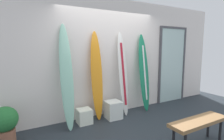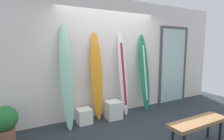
{
  "view_description": "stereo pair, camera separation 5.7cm",
  "coord_description": "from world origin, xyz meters",
  "px_view_note": "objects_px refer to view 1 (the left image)",
  "views": [
    {
      "loc": [
        -2.01,
        -2.54,
        1.65
      ],
      "look_at": [
        -0.07,
        0.95,
        1.12
      ],
      "focal_mm": 28.1,
      "sensor_mm": 36.0,
      "label": 1
    },
    {
      "loc": [
        -1.96,
        -2.57,
        1.65
      ],
      "look_at": [
        -0.07,
        0.95,
        1.12
      ],
      "focal_mm": 28.1,
      "sensor_mm": 36.0,
      "label": 2
    }
  ],
  "objects_px": {
    "surfboard_ivory": "(123,74)",
    "potted_plant": "(5,124)",
    "surfboard_seafoam": "(67,77)",
    "glass_door": "(172,64)",
    "surfboard_sunset": "(97,76)",
    "bench": "(199,123)",
    "display_block_left": "(84,116)",
    "display_block_center": "(113,110)",
    "surfboard_emerald": "(144,72)"
  },
  "relations": [
    {
      "from": "surfboard_sunset",
      "to": "surfboard_ivory",
      "type": "xyz_separation_m",
      "value": [
        0.67,
        -0.05,
        0.0
      ]
    },
    {
      "from": "surfboard_sunset",
      "to": "bench",
      "type": "distance_m",
      "value": 2.2
    },
    {
      "from": "glass_door",
      "to": "potted_plant",
      "type": "relative_size",
      "value": 3.39
    },
    {
      "from": "surfboard_sunset",
      "to": "glass_door",
      "type": "xyz_separation_m",
      "value": [
        2.55,
        0.15,
        0.15
      ]
    },
    {
      "from": "surfboard_emerald",
      "to": "bench",
      "type": "bearing_deg",
      "value": -99.93
    },
    {
      "from": "potted_plant",
      "to": "glass_door",
      "type": "bearing_deg",
      "value": 5.25
    },
    {
      "from": "surfboard_emerald",
      "to": "surfboard_seafoam",
      "type": "bearing_deg",
      "value": -178.54
    },
    {
      "from": "surfboard_seafoam",
      "to": "potted_plant",
      "type": "distance_m",
      "value": 1.3
    },
    {
      "from": "display_block_left",
      "to": "glass_door",
      "type": "bearing_deg",
      "value": 4.96
    },
    {
      "from": "display_block_left",
      "to": "glass_door",
      "type": "height_order",
      "value": "glass_door"
    },
    {
      "from": "surfboard_ivory",
      "to": "potted_plant",
      "type": "xyz_separation_m",
      "value": [
        -2.47,
        -0.2,
        -0.63
      ]
    },
    {
      "from": "surfboard_seafoam",
      "to": "surfboard_ivory",
      "type": "xyz_separation_m",
      "value": [
        1.37,
        0.05,
        -0.05
      ]
    },
    {
      "from": "surfboard_emerald",
      "to": "display_block_left",
      "type": "bearing_deg",
      "value": -178.13
    },
    {
      "from": "surfboard_ivory",
      "to": "surfboard_emerald",
      "type": "relative_size",
      "value": 1.01
    },
    {
      "from": "surfboard_ivory",
      "to": "glass_door",
      "type": "bearing_deg",
      "value": 6.02
    },
    {
      "from": "surfboard_sunset",
      "to": "potted_plant",
      "type": "bearing_deg",
      "value": -172.1
    },
    {
      "from": "surfboard_ivory",
      "to": "glass_door",
      "type": "height_order",
      "value": "glass_door"
    },
    {
      "from": "display_block_left",
      "to": "display_block_center",
      "type": "bearing_deg",
      "value": -5.18
    },
    {
      "from": "surfboard_ivory",
      "to": "surfboard_emerald",
      "type": "distance_m",
      "value": 0.65
    },
    {
      "from": "display_block_left",
      "to": "potted_plant",
      "type": "xyz_separation_m",
      "value": [
        -1.45,
        -0.15,
        0.21
      ]
    },
    {
      "from": "display_block_center",
      "to": "bench",
      "type": "relative_size",
      "value": 0.35
    },
    {
      "from": "display_block_left",
      "to": "bench",
      "type": "relative_size",
      "value": 0.28
    },
    {
      "from": "surfboard_ivory",
      "to": "surfboard_emerald",
      "type": "height_order",
      "value": "surfboard_ivory"
    },
    {
      "from": "display_block_center",
      "to": "potted_plant",
      "type": "relative_size",
      "value": 0.61
    },
    {
      "from": "surfboard_seafoam",
      "to": "surfboard_ivory",
      "type": "height_order",
      "value": "surfboard_seafoam"
    },
    {
      "from": "display_block_center",
      "to": "display_block_left",
      "type": "bearing_deg",
      "value": 174.82
    },
    {
      "from": "surfboard_seafoam",
      "to": "surfboard_sunset",
      "type": "distance_m",
      "value": 0.71
    },
    {
      "from": "glass_door",
      "to": "potted_plant",
      "type": "distance_m",
      "value": 4.45
    },
    {
      "from": "surfboard_ivory",
      "to": "glass_door",
      "type": "relative_size",
      "value": 0.9
    },
    {
      "from": "surfboard_ivory",
      "to": "bench",
      "type": "height_order",
      "value": "surfboard_ivory"
    },
    {
      "from": "surfboard_ivory",
      "to": "surfboard_sunset",
      "type": "bearing_deg",
      "value": 175.83
    },
    {
      "from": "surfboard_seafoam",
      "to": "display_block_center",
      "type": "height_order",
      "value": "surfboard_seafoam"
    },
    {
      "from": "surfboard_seafoam",
      "to": "glass_door",
      "type": "xyz_separation_m",
      "value": [
        3.26,
        0.25,
        0.1
      ]
    },
    {
      "from": "surfboard_ivory",
      "to": "potted_plant",
      "type": "height_order",
      "value": "surfboard_ivory"
    },
    {
      "from": "glass_door",
      "to": "bench",
      "type": "distance_m",
      "value": 2.65
    },
    {
      "from": "surfboard_seafoam",
      "to": "potted_plant",
      "type": "relative_size",
      "value": 3.23
    },
    {
      "from": "surfboard_seafoam",
      "to": "glass_door",
      "type": "relative_size",
      "value": 0.95
    },
    {
      "from": "surfboard_sunset",
      "to": "surfboard_ivory",
      "type": "bearing_deg",
      "value": -4.17
    },
    {
      "from": "surfboard_sunset",
      "to": "glass_door",
      "type": "bearing_deg",
      "value": 3.37
    },
    {
      "from": "surfboard_seafoam",
      "to": "surfboard_ivory",
      "type": "bearing_deg",
      "value": 2.1
    },
    {
      "from": "glass_door",
      "to": "bench",
      "type": "bearing_deg",
      "value": -127.76
    },
    {
      "from": "surfboard_seafoam",
      "to": "bench",
      "type": "relative_size",
      "value": 1.88
    },
    {
      "from": "surfboard_emerald",
      "to": "display_block_left",
      "type": "relative_size",
      "value": 6.27
    },
    {
      "from": "surfboard_ivory",
      "to": "display_block_left",
      "type": "bearing_deg",
      "value": -177.0
    },
    {
      "from": "surfboard_seafoam",
      "to": "glass_door",
      "type": "bearing_deg",
      "value": 4.37
    },
    {
      "from": "potted_plant",
      "to": "surfboard_emerald",
      "type": "bearing_deg",
      "value": 3.72
    },
    {
      "from": "surfboard_sunset",
      "to": "glass_door",
      "type": "height_order",
      "value": "glass_door"
    },
    {
      "from": "surfboard_seafoam",
      "to": "surfboard_ivory",
      "type": "relative_size",
      "value": 1.06
    },
    {
      "from": "potted_plant",
      "to": "display_block_left",
      "type": "bearing_deg",
      "value": 5.83
    },
    {
      "from": "surfboard_sunset",
      "to": "bench",
      "type": "xyz_separation_m",
      "value": [
        1.0,
        -1.86,
        -0.6
      ]
    }
  ]
}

